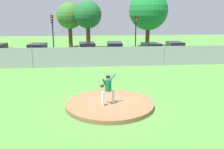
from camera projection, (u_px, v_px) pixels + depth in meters
name	position (u px, v px, depth m)	size (l,w,h in m)	color
ground_plane	(103.00, 77.00, 18.26)	(80.00, 80.00, 0.00)	#4C8438
asphalt_strip	(98.00, 58.00, 26.48)	(44.00, 7.00, 0.01)	#2B2B2D
pitchers_mound	(110.00, 104.00, 12.44)	(4.56, 4.56, 0.21)	brown
pitcher_youth	(108.00, 87.00, 11.90)	(0.80, 0.45, 1.58)	silver
baseball	(89.00, 98.00, 12.96)	(0.07, 0.07, 0.07)	white
chainlink_fence	(100.00, 57.00, 21.91)	(30.29, 0.07, 1.93)	gray
parked_car_silver	(175.00, 50.00, 26.73)	(1.98, 4.12, 1.77)	#B7BABF
parked_car_navy	(115.00, 51.00, 25.99)	(2.01, 4.80, 1.81)	#161E4C
parked_car_burgundy	(38.00, 52.00, 25.65)	(2.00, 4.28, 1.70)	maroon
parked_car_teal	(151.00, 51.00, 26.73)	(2.19, 4.41, 1.64)	#146066
parked_car_champagne	(87.00, 51.00, 26.29)	(2.07, 4.44, 1.73)	tan
traffic_light_near	(52.00, 27.00, 29.29)	(0.28, 0.46, 4.66)	black
traffic_light_far	(136.00, 28.00, 30.04)	(0.28, 0.46, 4.56)	black
tree_leaning_west	(70.00, 16.00, 33.77)	(3.70, 3.70, 6.45)	#4C331E
tree_slender_far	(88.00, 15.00, 32.55)	(3.75, 3.75, 6.61)	#4C331E
tree_broad_left	(148.00, 11.00, 34.01)	(5.55, 5.55, 8.08)	#4C331E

